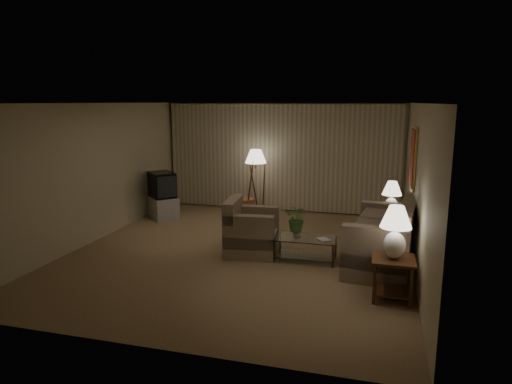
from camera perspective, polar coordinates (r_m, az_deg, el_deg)
ground at (r=8.52m, az=-1.88°, el=-7.42°), size 7.00×7.00×0.00m
room_shell at (r=9.57m, az=0.86°, el=5.37°), size 6.04×7.02×2.72m
sofa at (r=7.97m, az=15.47°, el=-5.83°), size 2.23×1.48×0.88m
armchair at (r=8.31m, az=-0.52°, el=-5.05°), size 1.14×1.10×0.79m
side_table_near at (r=6.70m, az=16.74°, el=-9.41°), size 0.58×0.58×0.60m
side_table_far at (r=9.19m, az=16.40°, el=-3.90°), size 0.49×0.42×0.60m
table_lamp_near at (r=6.51m, az=17.05°, el=-4.27°), size 0.43×0.43×0.74m
table_lamp_far at (r=9.06m, az=16.60°, el=-0.35°), size 0.37×0.37×0.64m
coffee_table at (r=8.01m, az=6.19°, el=-6.63°), size 1.14×0.62×0.41m
tv_cabinet at (r=11.11m, az=-11.57°, el=-1.87°), size 1.40×1.40×0.50m
crt_tv at (r=11.00m, az=-11.68°, el=0.91°), size 1.19×1.19×0.59m
floor_lamp at (r=11.12m, az=-0.04°, el=1.44°), size 0.52×0.52×1.59m
ottoman at (r=11.31m, az=-1.56°, el=-1.75°), size 0.71×0.71×0.37m
vase at (r=7.97m, az=5.15°, el=-5.08°), size 0.19×0.19×0.15m
flowers at (r=7.89m, az=5.19°, el=-2.93°), size 0.51×0.47×0.46m
book at (r=7.84m, az=7.91°, el=-5.95°), size 0.28×0.30×0.02m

